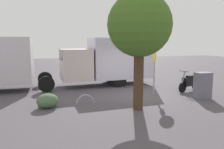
{
  "coord_description": "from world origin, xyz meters",
  "views": [
    {
      "loc": [
        4.3,
        10.12,
        2.71
      ],
      "look_at": [
        1.36,
        0.48,
        1.23
      ],
      "focal_mm": 34.38,
      "sensor_mm": 36.0,
      "label": 1
    }
  ],
  "objects": [
    {
      "name": "box_truck_near",
      "position": [
        0.57,
        -3.29,
        1.65
      ],
      "size": [
        7.21,
        2.46,
        3.03
      ],
      "rotation": [
        0.0,
        0.0,
        0.04
      ],
      "color": "black",
      "rests_on": "ground"
    },
    {
      "name": "stop_sign",
      "position": [
        -1.06,
        0.14,
        2.0
      ],
      "size": [
        0.71,
        0.33,
        3.01
      ],
      "color": "#9E9EA3",
      "rests_on": "ground"
    },
    {
      "name": "shrub_near_sign",
      "position": [
        4.34,
        0.94,
        0.31
      ],
      "size": [
        0.9,
        0.73,
        0.61
      ],
      "primitive_type": "ellipsoid",
      "color": "#496743",
      "rests_on": "ground"
    },
    {
      "name": "street_tree",
      "position": [
        0.76,
        2.2,
        3.38
      ],
      "size": [
        2.55,
        2.55,
        4.7
      ],
      "color": "#47301E",
      "rests_on": "ground"
    },
    {
      "name": "utility_cabinet",
      "position": [
        -2.97,
        1.55,
        0.65
      ],
      "size": [
        0.77,
        0.5,
        1.3
      ],
      "primitive_type": "cube",
      "rotation": [
        0.0,
        0.0,
        -0.02
      ],
      "color": "slate",
      "rests_on": "ground"
    },
    {
      "name": "ground_plane",
      "position": [
        0.0,
        0.0,
        0.0
      ],
      "size": [
        60.0,
        60.0,
        0.0
      ],
      "primitive_type": "plane",
      "color": "#4B464C"
    },
    {
      "name": "bike_rack_hoop",
      "position": [
        2.7,
        0.76,
        0.0
      ],
      "size": [
        0.85,
        0.09,
        0.85
      ],
      "primitive_type": "torus",
      "rotation": [
        1.57,
        0.0,
        -0.04
      ],
      "color": "#B7B7BC",
      "rests_on": "ground"
    },
    {
      "name": "motorcycle",
      "position": [
        -3.45,
        -0.08,
        0.52
      ],
      "size": [
        1.74,
        0.8,
        1.2
      ],
      "rotation": [
        0.0,
        0.0,
        0.34
      ],
      "color": "black",
      "rests_on": "ground"
    }
  ]
}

